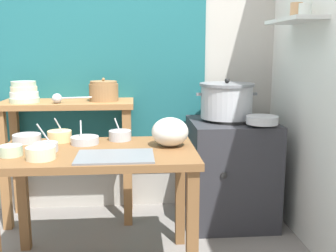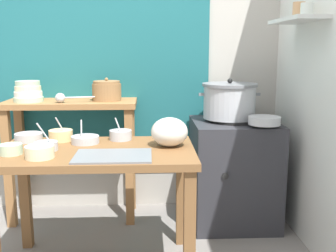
{
  "view_description": "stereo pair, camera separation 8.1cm",
  "coord_description": "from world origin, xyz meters",
  "px_view_note": "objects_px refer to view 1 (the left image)",
  "views": [
    {
      "loc": [
        0.25,
        -2.11,
        1.27
      ],
      "look_at": [
        0.44,
        0.23,
        0.82
      ],
      "focal_mm": 42.89,
      "sensor_mm": 36.0,
      "label": 1
    },
    {
      "loc": [
        0.33,
        -2.12,
        1.27
      ],
      "look_at": [
        0.44,
        0.23,
        0.82
      ],
      "focal_mm": 42.89,
      "sensor_mm": 36.0,
      "label": 2
    }
  ],
  "objects_px": {
    "plastic_bag": "(170,132)",
    "prep_bowl_2": "(27,138)",
    "steamer_pot": "(227,100)",
    "ladle": "(59,98)",
    "prep_table": "(98,169)",
    "stove_block": "(231,171)",
    "prep_bowl_3": "(60,136)",
    "clay_pot": "(104,91)",
    "back_shelf_table": "(68,131)",
    "bowl_stack_enamel": "(24,93)",
    "prep_bowl_1": "(120,135)",
    "prep_bowl_5": "(41,153)",
    "serving_tray": "(115,156)",
    "wide_pan": "(262,120)",
    "prep_bowl_6": "(11,150)",
    "prep_bowl_4": "(85,140)",
    "prep_bowl_0": "(46,146)"
  },
  "relations": [
    {
      "from": "stove_block",
      "to": "steamer_pot",
      "type": "distance_m",
      "value": 0.53
    },
    {
      "from": "plastic_bag",
      "to": "prep_bowl_2",
      "type": "xyz_separation_m",
      "value": [
        -0.85,
        0.17,
        -0.06
      ]
    },
    {
      "from": "stove_block",
      "to": "prep_bowl_0",
      "type": "xyz_separation_m",
      "value": [
        -1.19,
        -0.64,
        0.36
      ]
    },
    {
      "from": "prep_table",
      "to": "wide_pan",
      "type": "xyz_separation_m",
      "value": [
        1.06,
        0.38,
        0.2
      ]
    },
    {
      "from": "steamer_pot",
      "to": "ladle",
      "type": "relative_size",
      "value": 1.54
    },
    {
      "from": "prep_table",
      "to": "prep_bowl_3",
      "type": "xyz_separation_m",
      "value": [
        -0.24,
        0.23,
        0.15
      ]
    },
    {
      "from": "prep_bowl_2",
      "to": "prep_bowl_5",
      "type": "relative_size",
      "value": 1.12
    },
    {
      "from": "prep_bowl_0",
      "to": "prep_bowl_3",
      "type": "distance_m",
      "value": 0.25
    },
    {
      "from": "steamer_pot",
      "to": "prep_bowl_1",
      "type": "height_order",
      "value": "steamer_pot"
    },
    {
      "from": "prep_table",
      "to": "ladle",
      "type": "bearing_deg",
      "value": 116.05
    },
    {
      "from": "bowl_stack_enamel",
      "to": "prep_bowl_3",
      "type": "height_order",
      "value": "bowl_stack_enamel"
    },
    {
      "from": "prep_table",
      "to": "prep_bowl_4",
      "type": "xyz_separation_m",
      "value": [
        -0.08,
        0.15,
        0.14
      ]
    },
    {
      "from": "prep_table",
      "to": "stove_block",
      "type": "xyz_separation_m",
      "value": [
        0.92,
        0.62,
        -0.23
      ]
    },
    {
      "from": "ladle",
      "to": "prep_bowl_3",
      "type": "xyz_separation_m",
      "value": [
        0.07,
        -0.41,
        -0.18
      ]
    },
    {
      "from": "back_shelf_table",
      "to": "clay_pot",
      "type": "xyz_separation_m",
      "value": [
        0.27,
        0.0,
        0.29
      ]
    },
    {
      "from": "prep_table",
      "to": "plastic_bag",
      "type": "relative_size",
      "value": 5.04
    },
    {
      "from": "back_shelf_table",
      "to": "steamer_pot",
      "type": "height_order",
      "value": "steamer_pot"
    },
    {
      "from": "stove_block",
      "to": "ladle",
      "type": "distance_m",
      "value": 1.35
    },
    {
      "from": "stove_block",
      "to": "bowl_stack_enamel",
      "type": "height_order",
      "value": "bowl_stack_enamel"
    },
    {
      "from": "bowl_stack_enamel",
      "to": "prep_bowl_6",
      "type": "distance_m",
      "value": 0.84
    },
    {
      "from": "clay_pot",
      "to": "steamer_pot",
      "type": "bearing_deg",
      "value": -7.07
    },
    {
      "from": "serving_tray",
      "to": "prep_bowl_5",
      "type": "distance_m",
      "value": 0.38
    },
    {
      "from": "clay_pot",
      "to": "plastic_bag",
      "type": "distance_m",
      "value": 0.83
    },
    {
      "from": "clay_pot",
      "to": "serving_tray",
      "type": "xyz_separation_m",
      "value": [
        0.12,
        -0.92,
        -0.25
      ]
    },
    {
      "from": "stove_block",
      "to": "prep_bowl_3",
      "type": "relative_size",
      "value": 5.15
    },
    {
      "from": "back_shelf_table",
      "to": "prep_bowl_5",
      "type": "relative_size",
      "value": 6.48
    },
    {
      "from": "prep_bowl_1",
      "to": "prep_bowl_6",
      "type": "bearing_deg",
      "value": -149.66
    },
    {
      "from": "prep_table",
      "to": "plastic_bag",
      "type": "distance_m",
      "value": 0.46
    },
    {
      "from": "stove_block",
      "to": "prep_bowl_6",
      "type": "height_order",
      "value": "stove_block"
    },
    {
      "from": "wide_pan",
      "to": "bowl_stack_enamel",
      "type": "bearing_deg",
      "value": 168.64
    },
    {
      "from": "prep_bowl_1",
      "to": "prep_bowl_5",
      "type": "xyz_separation_m",
      "value": [
        -0.39,
        -0.41,
        0.0
      ]
    },
    {
      "from": "prep_bowl_2",
      "to": "prep_bowl_4",
      "type": "bearing_deg",
      "value": -12.2
    },
    {
      "from": "prep_bowl_5",
      "to": "prep_table",
      "type": "bearing_deg",
      "value": 33.01
    },
    {
      "from": "prep_table",
      "to": "prep_bowl_1",
      "type": "distance_m",
      "value": 0.3
    },
    {
      "from": "ladle",
      "to": "prep_bowl_6",
      "type": "height_order",
      "value": "ladle"
    },
    {
      "from": "prep_bowl_3",
      "to": "prep_bowl_5",
      "type": "xyz_separation_m",
      "value": [
        -0.02,
        -0.4,
        -0.0
      ]
    },
    {
      "from": "prep_table",
      "to": "prep_bowl_0",
      "type": "xyz_separation_m",
      "value": [
        -0.27,
        -0.01,
        0.14
      ]
    },
    {
      "from": "ladle",
      "to": "prep_bowl_3",
      "type": "height_order",
      "value": "ladle"
    },
    {
      "from": "back_shelf_table",
      "to": "prep_bowl_2",
      "type": "xyz_separation_m",
      "value": [
        -0.16,
        -0.52,
        0.07
      ]
    },
    {
      "from": "steamer_pot",
      "to": "plastic_bag",
      "type": "xyz_separation_m",
      "value": [
        -0.46,
        -0.59,
        -0.1
      ]
    },
    {
      "from": "prep_bowl_3",
      "to": "wide_pan",
      "type": "bearing_deg",
      "value": 6.78
    },
    {
      "from": "bowl_stack_enamel",
      "to": "ladle",
      "type": "bearing_deg",
      "value": -15.32
    },
    {
      "from": "prep_table",
      "to": "ladle",
      "type": "xyz_separation_m",
      "value": [
        -0.31,
        0.64,
        0.33
      ]
    },
    {
      "from": "back_shelf_table",
      "to": "prep_bowl_3",
      "type": "bearing_deg",
      "value": -86.36
    },
    {
      "from": "clay_pot",
      "to": "bowl_stack_enamel",
      "type": "distance_m",
      "value": 0.56
    },
    {
      "from": "back_shelf_table",
      "to": "stove_block",
      "type": "xyz_separation_m",
      "value": [
        1.19,
        -0.13,
        -0.3
      ]
    },
    {
      "from": "back_shelf_table",
      "to": "prep_bowl_1",
      "type": "bearing_deg",
      "value": -52.4
    },
    {
      "from": "prep_table",
      "to": "prep_bowl_5",
      "type": "xyz_separation_m",
      "value": [
        -0.27,
        -0.17,
        0.15
      ]
    },
    {
      "from": "serving_tray",
      "to": "plastic_bag",
      "type": "height_order",
      "value": "plastic_bag"
    },
    {
      "from": "ladle",
      "to": "prep_bowl_5",
      "type": "relative_size",
      "value": 1.94
    }
  ]
}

